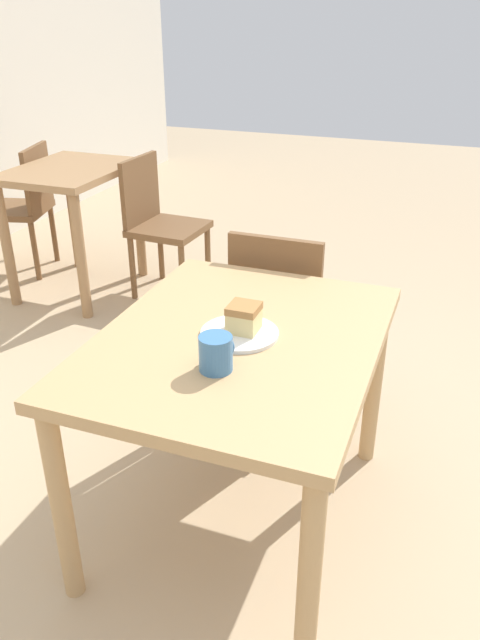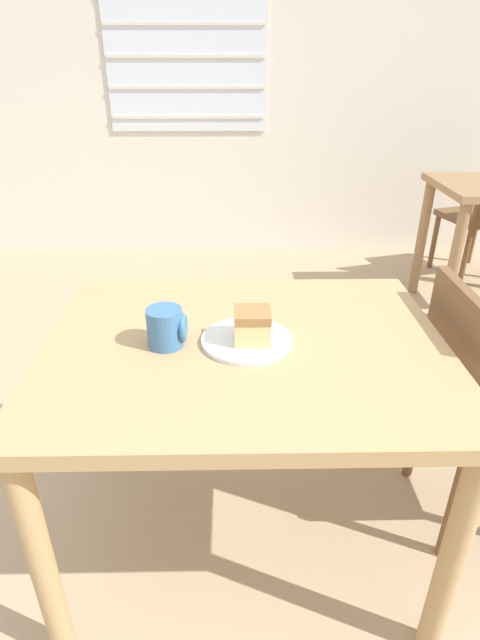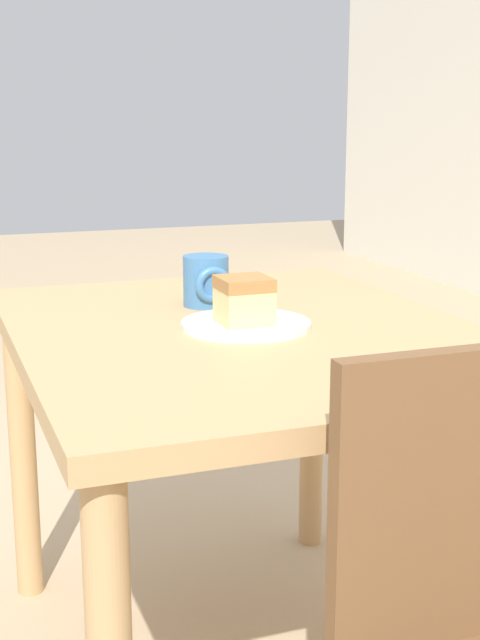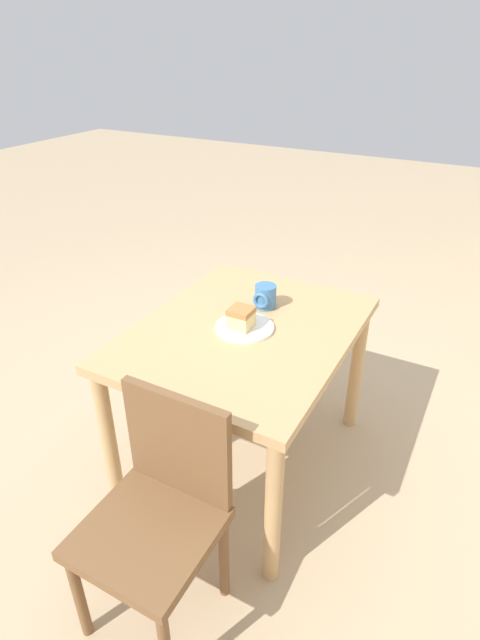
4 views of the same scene
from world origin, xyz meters
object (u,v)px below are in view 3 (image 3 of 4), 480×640
at_px(dining_table_near, 245,379).
at_px(coffee_mug, 207,281).
at_px(plate, 246,325).
at_px(cake_slice, 244,300).

relative_size(dining_table_near, coffee_mug, 10.28).
bearing_deg(dining_table_near, plate, 10.19).
relative_size(plate, cake_slice, 2.59).
distance_m(dining_table_near, coffee_mug, 0.25).
distance_m(dining_table_near, cake_slice, 0.16).
distance_m(cake_slice, coffee_mug, 0.22).
bearing_deg(coffee_mug, cake_slice, -0.04).
bearing_deg(cake_slice, dining_table_near, 155.93).
relative_size(dining_table_near, cake_slice, 11.47).
bearing_deg(dining_table_near, coffee_mug, -177.75).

